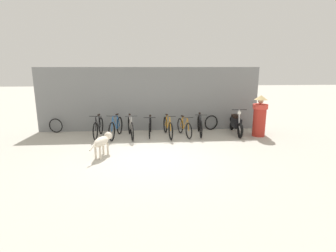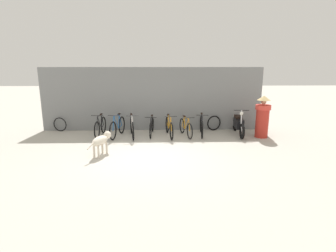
# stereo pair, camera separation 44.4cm
# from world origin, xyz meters

# --- Properties ---
(ground_plane) EXTENTS (60.00, 60.00, 0.00)m
(ground_plane) POSITION_xyz_m (0.00, 0.00, 0.00)
(ground_plane) COLOR #B7B2A5
(shop_wall_back) EXTENTS (9.40, 0.20, 2.68)m
(shop_wall_back) POSITION_xyz_m (0.00, 3.53, 1.34)
(shop_wall_back) COLOR slate
(shop_wall_back) RESTS_ON ground
(bicycle_0) EXTENTS (0.46, 1.64, 0.90)m
(bicycle_0) POSITION_xyz_m (-2.03, 2.47, 0.37)
(bicycle_0) COLOR black
(bicycle_0) RESTS_ON ground
(bicycle_1) EXTENTS (0.47, 1.71, 0.92)m
(bicycle_1) POSITION_xyz_m (-1.34, 2.37, 0.38)
(bicycle_1) COLOR black
(bicycle_1) RESTS_ON ground
(bicycle_2) EXTENTS (0.46, 1.73, 0.92)m
(bicycle_2) POSITION_xyz_m (-0.76, 2.32, 0.38)
(bicycle_2) COLOR black
(bicycle_2) RESTS_ON ground
(bicycle_3) EXTENTS (0.46, 1.71, 0.81)m
(bicycle_3) POSITION_xyz_m (-0.00, 2.58, 0.34)
(bicycle_3) COLOR black
(bicycle_3) RESTS_ON ground
(bicycle_4) EXTENTS (0.46, 1.76, 0.88)m
(bicycle_4) POSITION_xyz_m (0.70, 2.38, 0.36)
(bicycle_4) COLOR black
(bicycle_4) RESTS_ON ground
(bicycle_5) EXTENTS (0.50, 1.55, 0.81)m
(bicycle_5) POSITION_xyz_m (1.35, 2.39, 0.34)
(bicycle_5) COLOR black
(bicycle_5) RESTS_ON ground
(bicycle_6) EXTENTS (0.46, 1.76, 0.89)m
(bicycle_6) POSITION_xyz_m (2.00, 2.52, 0.36)
(bicycle_6) COLOR black
(bicycle_6) RESTS_ON ground
(motorcycle) EXTENTS (0.58, 1.95, 1.07)m
(motorcycle) POSITION_xyz_m (3.51, 2.55, 0.43)
(motorcycle) COLOR black
(motorcycle) RESTS_ON ground
(stray_dog) EXTENTS (0.58, 1.18, 0.68)m
(stray_dog) POSITION_xyz_m (-1.48, 0.18, 0.47)
(stray_dog) COLOR beige
(stray_dog) RESTS_ON ground
(person_in_robes) EXTENTS (0.81, 0.81, 1.63)m
(person_in_robes) POSITION_xyz_m (4.30, 2.14, 0.83)
(person_in_robes) COLOR #B72D23
(person_in_robes) RESTS_ON ground
(spare_tire_left) EXTENTS (0.63, 0.25, 0.65)m
(spare_tire_left) POSITION_xyz_m (2.66, 3.28, 0.32)
(spare_tire_left) COLOR black
(spare_tire_left) RESTS_ON ground
(spare_tire_right) EXTENTS (0.60, 0.16, 0.60)m
(spare_tire_right) POSITION_xyz_m (-3.93, 3.29, 0.30)
(spare_tire_right) COLOR black
(spare_tire_right) RESTS_ON ground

